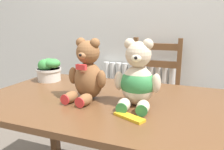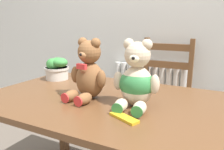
# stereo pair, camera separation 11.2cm
# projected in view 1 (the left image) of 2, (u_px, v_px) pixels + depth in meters

# --- Properties ---
(wall_back) EXTENTS (8.00, 0.04, 2.60)m
(wall_back) POSITION_uv_depth(u_px,v_px,m) (149.00, 3.00, 2.07)
(wall_back) COLOR silver
(wall_back) RESTS_ON ground_plane
(radiator) EXTENTS (0.74, 0.10, 0.72)m
(radiator) POSITION_uv_depth(u_px,v_px,m) (137.00, 102.00, 2.25)
(radiator) COLOR silver
(radiator) RESTS_ON ground_plane
(dining_table) EXTENTS (1.33, 0.85, 0.71)m
(dining_table) POSITION_uv_depth(u_px,v_px,m) (103.00, 114.00, 1.22)
(dining_table) COLOR brown
(dining_table) RESTS_ON ground_plane
(wooden_chair_behind) EXTENTS (0.44, 0.40, 0.99)m
(wooden_chair_behind) POSITION_uv_depth(u_px,v_px,m) (153.00, 96.00, 1.98)
(wooden_chair_behind) COLOR brown
(wooden_chair_behind) RESTS_ON ground_plane
(teddy_bear_left) EXTENTS (0.23, 0.24, 0.33)m
(teddy_bear_left) POSITION_uv_depth(u_px,v_px,m) (87.00, 73.00, 1.16)
(teddy_bear_left) COLOR brown
(teddy_bear_left) RESTS_ON dining_table
(teddy_bear_right) EXTENTS (0.23, 0.24, 0.33)m
(teddy_bear_right) POSITION_uv_depth(u_px,v_px,m) (137.00, 79.00, 1.07)
(teddy_bear_right) COLOR beige
(teddy_bear_right) RESTS_ON dining_table
(potted_plant) EXTENTS (0.18, 0.18, 0.16)m
(potted_plant) POSITION_uv_depth(u_px,v_px,m) (49.00, 70.00, 1.55)
(potted_plant) COLOR beige
(potted_plant) RESTS_ON dining_table
(chocolate_bar) EXTENTS (0.15, 0.10, 0.01)m
(chocolate_bar) POSITION_uv_depth(u_px,v_px,m) (129.00, 117.00, 0.94)
(chocolate_bar) COLOR gold
(chocolate_bar) RESTS_ON dining_table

